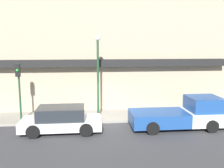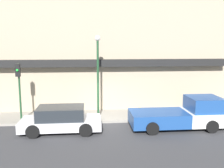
% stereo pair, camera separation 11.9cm
% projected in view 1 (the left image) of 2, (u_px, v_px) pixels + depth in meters
% --- Properties ---
extents(ground_plane, '(80.00, 80.00, 0.00)m').
position_uv_depth(ground_plane, '(104.00, 123.00, 15.83)').
color(ground_plane, '#38383A').
extents(sidewalk, '(36.00, 2.74, 0.15)m').
position_uv_depth(sidewalk, '(103.00, 116.00, 17.16)').
color(sidewalk, gray).
rests_on(sidewalk, ground).
extents(building, '(19.80, 3.80, 9.96)m').
position_uv_depth(building, '(100.00, 44.00, 19.18)').
color(building, tan).
rests_on(building, ground).
extents(pickup_truck, '(5.56, 2.31, 1.85)m').
position_uv_depth(pickup_truck, '(183.00, 114.00, 14.95)').
color(pickup_truck, white).
rests_on(pickup_truck, ground).
extents(parked_car, '(4.54, 2.12, 1.45)m').
position_uv_depth(parked_car, '(61.00, 119.00, 14.26)').
color(parked_car, silver).
rests_on(parked_car, ground).
extents(fire_hydrant, '(0.17, 0.17, 0.61)m').
position_uv_depth(fire_hydrant, '(140.00, 112.00, 16.89)').
color(fire_hydrant, yellow).
rests_on(fire_hydrant, sidewalk).
extents(street_lamp, '(0.36, 0.36, 5.38)m').
position_uv_depth(street_lamp, '(98.00, 67.00, 15.88)').
color(street_lamp, '#1E4728').
rests_on(street_lamp, sidewalk).
extents(traffic_light, '(0.28, 0.42, 3.65)m').
position_uv_depth(traffic_light, '(19.00, 82.00, 15.46)').
color(traffic_light, '#1E4728').
rests_on(traffic_light, sidewalk).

